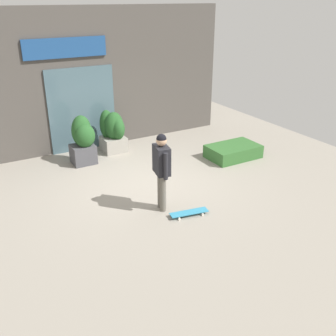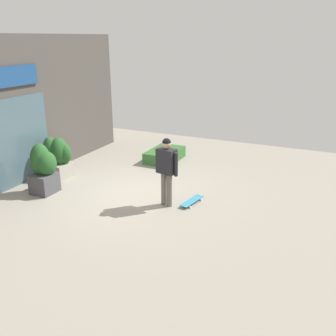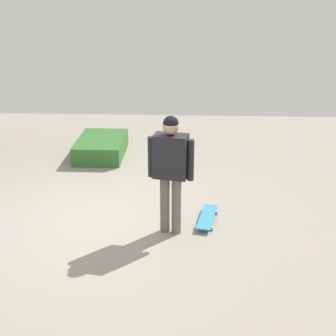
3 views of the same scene
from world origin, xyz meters
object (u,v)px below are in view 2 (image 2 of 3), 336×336
object	(u,v)px
skateboarder	(167,165)
planter_box_right	(58,157)
skateboard	(192,201)
planter_box_left	(43,168)

from	to	relation	value
skateboarder	planter_box_right	xyz separation A→B (m)	(0.43, 3.58, -0.40)
skateboarder	planter_box_right	size ratio (longest dim) A/B	1.38
skateboard	planter_box_left	bearing A→B (deg)	114.19
planter_box_right	skateboard	bearing A→B (deg)	-91.20
planter_box_left	planter_box_right	xyz separation A→B (m)	(1.01, 0.40, -0.04)
skateboarder	skateboard	world-z (taller)	skateboarder
skateboard	skateboarder	bearing A→B (deg)	134.18
planter_box_left	skateboard	bearing A→B (deg)	-75.96
skateboard	planter_box_right	world-z (taller)	planter_box_right
skateboard	planter_box_left	size ratio (longest dim) A/B	0.64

